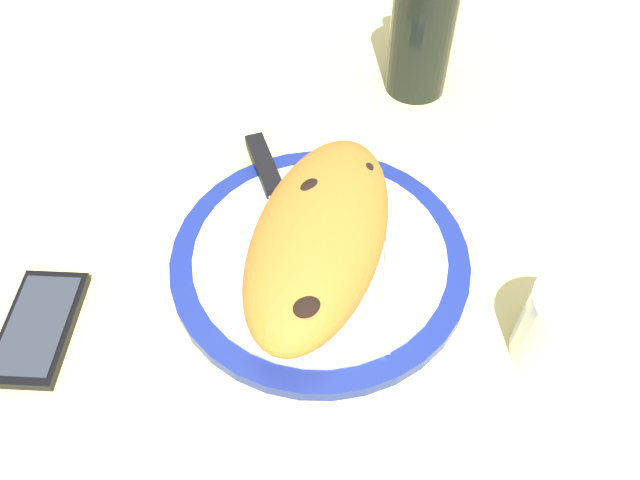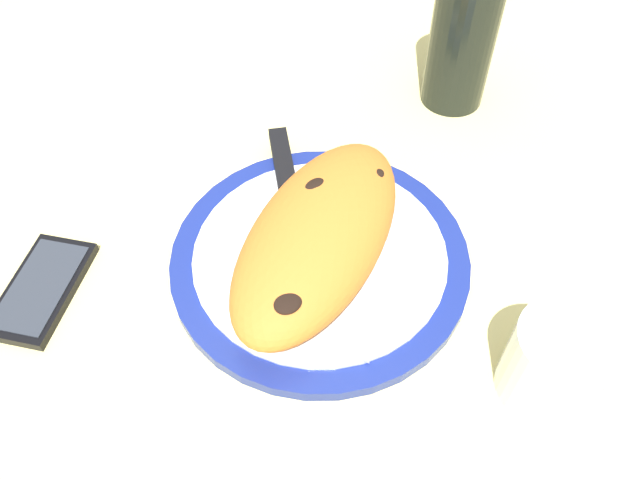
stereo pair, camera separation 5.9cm
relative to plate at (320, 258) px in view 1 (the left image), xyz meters
The scene contains 8 objects.
ground_plane 2.30cm from the plate, ahead, with size 150.00×150.00×3.00cm, color #E5D684.
plate is the anchor object (origin of this frame).
calzone 4.25cm from the plate, behind, with size 27.03×15.48×6.62cm.
fork 6.78cm from the plate, 88.31° to the right, with size 17.46×2.27×0.40cm.
knife 9.95cm from the plate, 37.35° to the left, with size 20.69×11.21×1.20cm.
smartphone 26.59cm from the plate, 113.65° to the left, with size 12.15×6.90×1.16cm.
water_glass 23.17cm from the plate, 108.48° to the right, with size 7.88×7.88×8.23cm.
wine_bottle 31.92cm from the plate, 16.12° to the right, with size 7.50×7.50×27.24cm.
Camera 1 is at (-36.61, -4.53, 49.98)cm, focal length 35.33 mm.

